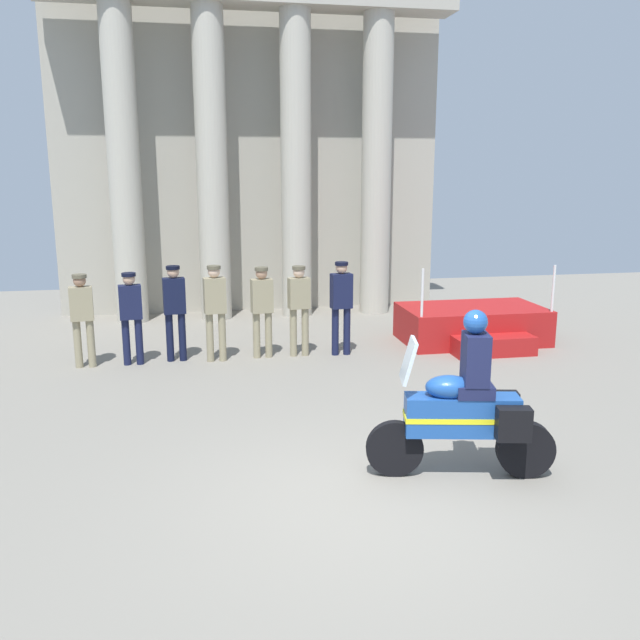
# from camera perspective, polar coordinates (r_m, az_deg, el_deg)

# --- Properties ---
(ground_plane) EXTENTS (28.00, 28.00, 0.00)m
(ground_plane) POSITION_cam_1_polar(r_m,az_deg,el_deg) (7.17, 4.29, -15.20)
(ground_plane) COLOR gray
(colonnade_backdrop) EXTENTS (9.08, 1.55, 8.27)m
(colonnade_backdrop) POSITION_cam_1_polar(r_m,az_deg,el_deg) (16.08, -5.83, 15.51)
(colonnade_backdrop) COLOR #A49F91
(colonnade_backdrop) RESTS_ON ground_plane
(reviewing_stand) EXTENTS (2.78, 2.10, 1.61)m
(reviewing_stand) POSITION_cam_1_polar(r_m,az_deg,el_deg) (13.65, 12.91, -0.47)
(reviewing_stand) COLOR #A51919
(reviewing_stand) RESTS_ON ground_plane
(officer_in_row_0) EXTENTS (0.40, 0.26, 1.63)m
(officer_in_row_0) POSITION_cam_1_polar(r_m,az_deg,el_deg) (12.18, -19.59, 0.56)
(officer_in_row_0) COLOR gray
(officer_in_row_0) RESTS_ON ground_plane
(officer_in_row_1) EXTENTS (0.40, 0.26, 1.63)m
(officer_in_row_1) POSITION_cam_1_polar(r_m,az_deg,el_deg) (12.09, -15.80, 0.74)
(officer_in_row_1) COLOR #141938
(officer_in_row_1) RESTS_ON ground_plane
(officer_in_row_2) EXTENTS (0.40, 0.26, 1.72)m
(officer_in_row_2) POSITION_cam_1_polar(r_m,az_deg,el_deg) (12.13, -12.27, 1.22)
(officer_in_row_2) COLOR black
(officer_in_row_2) RESTS_ON ground_plane
(officer_in_row_3) EXTENTS (0.40, 0.26, 1.73)m
(officer_in_row_3) POSITION_cam_1_polar(r_m,az_deg,el_deg) (11.98, -8.92, 1.24)
(officer_in_row_3) COLOR gray
(officer_in_row_3) RESTS_ON ground_plane
(officer_in_row_4) EXTENTS (0.40, 0.26, 1.67)m
(officer_in_row_4) POSITION_cam_1_polar(r_m,az_deg,el_deg) (12.13, -4.95, 1.29)
(officer_in_row_4) COLOR gray
(officer_in_row_4) RESTS_ON ground_plane
(officer_in_row_5) EXTENTS (0.40, 0.26, 1.67)m
(officer_in_row_5) POSITION_cam_1_polar(r_m,az_deg,el_deg) (12.21, -1.80, 1.44)
(officer_in_row_5) COLOR gray
(officer_in_row_5) RESTS_ON ground_plane
(officer_in_row_6) EXTENTS (0.40, 0.26, 1.74)m
(officer_in_row_6) POSITION_cam_1_polar(r_m,az_deg,el_deg) (12.27, 1.82, 1.67)
(officer_in_row_6) COLOR #141938
(officer_in_row_6) RESTS_ON ground_plane
(motorcycle_with_rider) EXTENTS (2.07, 0.81, 1.90)m
(motorcycle_with_rider) POSITION_cam_1_polar(r_m,az_deg,el_deg) (7.57, 12.52, -7.37)
(motorcycle_with_rider) COLOR black
(motorcycle_with_rider) RESTS_ON ground_plane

